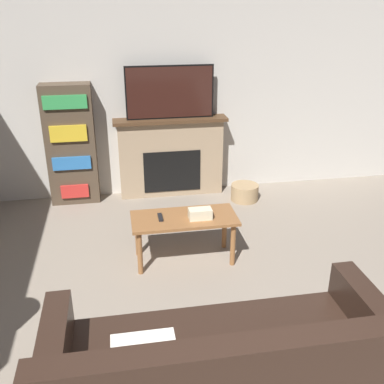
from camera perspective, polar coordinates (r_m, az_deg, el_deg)
The scene contains 9 objects.
wall_back at distance 5.79m, azimuth -2.07°, elevation 12.84°, with size 6.53×0.06×2.70m.
fireplace at distance 5.86m, azimuth -2.70°, elevation 4.53°, with size 1.44×0.28×1.03m.
tv at distance 5.62m, azimuth -2.84°, elevation 12.53°, with size 1.09×0.03×0.65m.
couch at distance 3.01m, azimuth 4.01°, elevation -22.23°, with size 2.17×0.98×0.86m.
coffee_table at distance 4.37m, azimuth -1.00°, elevation -4.02°, with size 1.02×0.46×0.48m.
tissue_box at distance 4.29m, azimuth 1.04°, elevation -2.77°, with size 0.22×0.12×0.10m.
remote_control at distance 4.32m, azimuth -4.06°, elevation -3.21°, with size 0.04×0.15×0.02m.
bookshelf at distance 5.75m, azimuth -15.13°, elevation 5.79°, with size 0.60×0.29×1.50m.
storage_basket at distance 5.84m, azimuth 6.70°, elevation -0.03°, with size 0.35×0.35×0.21m.
Camera 1 is at (-0.78, -1.33, 2.44)m, focal length 42.00 mm.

